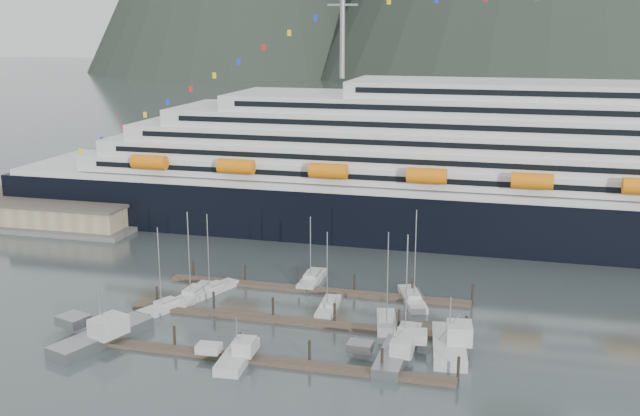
% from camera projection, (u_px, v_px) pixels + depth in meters
% --- Properties ---
extents(ground, '(1600.00, 1600.00, 0.00)m').
position_uv_depth(ground, '(320.00, 334.00, 100.44)').
color(ground, '#434F4F').
rests_on(ground, ground).
extents(cruise_ship, '(210.00, 30.40, 50.30)m').
position_uv_depth(cruise_ship, '(547.00, 179.00, 141.77)').
color(cruise_ship, black).
rests_on(cruise_ship, ground).
extents(warehouse, '(46.00, 20.00, 5.80)m').
position_uv_depth(warehouse, '(40.00, 212.00, 157.21)').
color(warehouse, '#595956').
rests_on(warehouse, ground).
extents(dock_near, '(48.18, 2.28, 3.20)m').
position_uv_depth(dock_near, '(261.00, 359.00, 92.24)').
color(dock_near, '#43382B').
rests_on(dock_near, ground).
extents(dock_mid, '(48.18, 2.28, 3.20)m').
position_uv_depth(dock_mid, '(292.00, 320.00, 104.46)').
color(dock_mid, '#43382B').
rests_on(dock_mid, ground).
extents(dock_far, '(48.18, 2.28, 3.20)m').
position_uv_depth(dock_far, '(316.00, 290.00, 116.67)').
color(dock_far, '#43382B').
rests_on(dock_far, ground).
extents(sailboat_a, '(6.18, 9.25, 13.10)m').
position_uv_depth(sailboat_a, '(166.00, 307.00, 109.04)').
color(sailboat_a, '#B4B4B4').
rests_on(sailboat_a, ground).
extents(sailboat_b, '(3.35, 10.80, 14.23)m').
position_uv_depth(sailboat_b, '(194.00, 295.00, 113.90)').
color(sailboat_b, '#B4B4B4').
rests_on(sailboat_b, ground).
extents(sailboat_c, '(2.91, 8.91, 12.46)m').
position_uv_depth(sailboat_c, '(328.00, 308.00, 108.95)').
color(sailboat_c, '#B4B4B4').
rests_on(sailboat_c, ground).
extents(sailboat_d, '(4.52, 10.94, 14.42)m').
position_uv_depth(sailboat_d, '(386.00, 326.00, 102.34)').
color(sailboat_d, '#B4B4B4').
rests_on(sailboat_d, ground).
extents(sailboat_e, '(5.47, 9.46, 13.12)m').
position_uv_depth(sailboat_e, '(214.00, 290.00, 116.31)').
color(sailboat_e, '#B4B4B4').
rests_on(sailboat_e, ground).
extents(sailboat_f, '(2.94, 9.71, 11.70)m').
position_uv_depth(sailboat_f, '(312.00, 280.00, 120.76)').
color(sailboat_f, '#B4B4B4').
rests_on(sailboat_f, ground).
extents(sailboat_g, '(5.88, 10.73, 14.94)m').
position_uv_depth(sailboat_g, '(412.00, 299.00, 112.21)').
color(sailboat_g, '#B4B4B4').
rests_on(sailboat_g, ground).
extents(sailboat_h, '(2.94, 10.01, 15.52)m').
position_uv_depth(sailboat_h, '(406.00, 340.00, 97.59)').
color(sailboat_h, '#B4B4B4').
rests_on(sailboat_h, ground).
extents(trawler_a, '(11.90, 15.20, 8.11)m').
position_uv_depth(trawler_a, '(101.00, 335.00, 97.85)').
color(trawler_a, gray).
rests_on(trawler_a, ground).
extents(trawler_b, '(7.48, 9.81, 6.21)m').
position_uv_depth(trawler_b, '(236.00, 355.00, 92.28)').
color(trawler_b, '#B4B4B4').
rests_on(trawler_b, ground).
extents(trawler_d, '(8.14, 11.01, 6.49)m').
position_uv_depth(trawler_d, '(392.00, 355.00, 92.25)').
color(trawler_d, gray).
rests_on(trawler_d, ground).
extents(trawler_e, '(9.75, 12.78, 8.08)m').
position_uv_depth(trawler_e, '(448.00, 344.00, 95.03)').
color(trawler_e, '#B4B4B4').
rests_on(trawler_e, ground).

